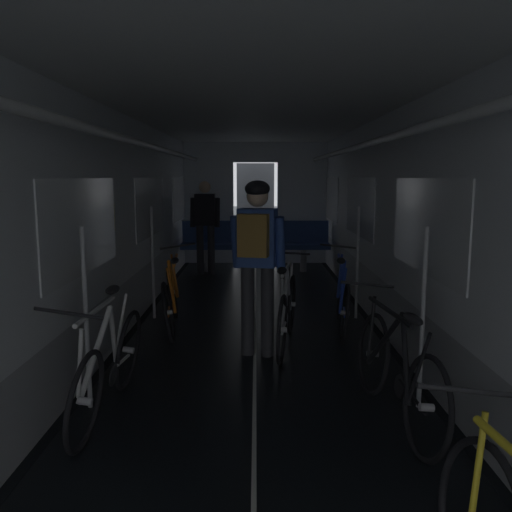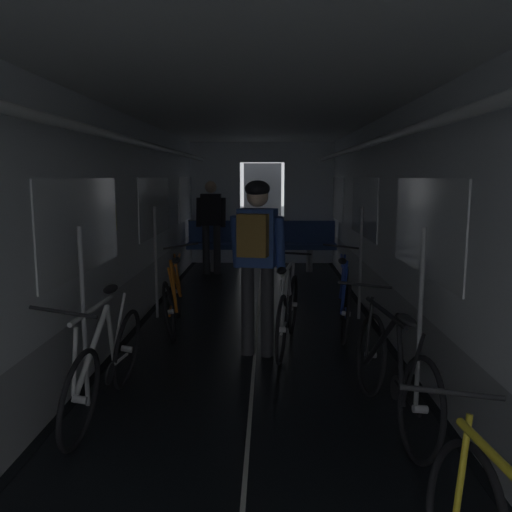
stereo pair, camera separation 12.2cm
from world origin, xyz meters
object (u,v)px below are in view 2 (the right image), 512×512
Objects in this scene: bench_seat_far_left at (213,241)px; bicycle_blue at (345,298)px; bicycle_white at (105,364)px; bicycle_black at (392,372)px; bench_seat_far_right at (309,241)px; person_standing_near_bench at (211,221)px; bicycle_orange at (173,297)px; bicycle_silver_in_aisle at (288,311)px; person_cyclist_aisle at (257,249)px.

bicycle_blue is (1.91, -3.91, -0.19)m from bench_seat_far_left.
bench_seat_far_left is 6.11m from bicycle_white.
bicycle_black is at bearing -3.12° from bicycle_white.
bench_seat_far_right is 0.58× the size of person_standing_near_bench.
bicycle_orange reaches higher than bicycle_blue.
bicycle_orange is 1.01× the size of person_standing_near_bench.
bicycle_orange is 1.00× the size of bicycle_white.
person_standing_near_bench reaches higher than bicycle_blue.
bicycle_white is 2.12m from bicycle_silver_in_aisle.
bicycle_black is (1.99, -2.34, 0.00)m from bicycle_orange.
bicycle_orange is 1.99m from bicycle_blue.
bench_seat_far_right is 0.59× the size of bicycle_silver_in_aisle.
bicycle_orange is 3.55m from person_standing_near_bench.
bicycle_orange reaches higher than bench_seat_far_left.
bicycle_white is at bearing -91.65° from bench_seat_far_left.
person_standing_near_bench reaches higher than bicycle_black.
bicycle_black is 1.87m from person_cyclist_aisle.
bicycle_white reaches higher than bicycle_blue.
person_standing_near_bench is (0.00, -0.38, 0.41)m from bench_seat_far_left.
bench_seat_far_left is 6.51m from bicycle_black.
person_cyclist_aisle reaches higher than bicycle_white.
bench_seat_far_right is at bearing 64.21° from bicycle_orange.
bicycle_orange is 1.00× the size of bicycle_blue.
bicycle_blue is 1.01× the size of bicycle_silver_in_aisle.
person_standing_near_bench is (-1.92, 5.84, 0.59)m from bicycle_black.
person_cyclist_aisle is at bearing -78.20° from person_standing_near_bench.
person_standing_near_bench is at bearing 106.57° from bicycle_silver_in_aisle.
bicycle_white is at bearing -133.57° from bicycle_blue.
bench_seat_far_right is at bearing 11.83° from person_standing_near_bench.
bench_seat_far_left is at bearing 116.10° from bicycle_blue.
bench_seat_far_left is at bearing 180.00° from bench_seat_far_right.
bicycle_blue is at bearing -63.90° from bench_seat_far_left.
bicycle_white is 1.00× the size of person_standing_near_bench.
bicycle_blue is (1.99, -0.03, 0.00)m from bicycle_orange.
person_cyclist_aisle reaches higher than bicycle_blue.
bicycle_blue is 2.31m from bicycle_black.
person_standing_near_bench is at bearing 118.43° from bicycle_blue.
person_standing_near_bench is at bearing 88.77° from bicycle_orange.
bench_seat_far_right is 0.58× the size of bicycle_orange.
person_cyclist_aisle reaches higher than bicycle_silver_in_aisle.
bicycle_white is 5.76m from person_standing_near_bench.
bicycle_blue reaches higher than bicycle_silver_in_aisle.
bicycle_silver_in_aisle is at bearing -74.71° from bench_seat_far_left.
bench_seat_far_left is 0.58× the size of bicycle_black.
bench_seat_far_right is at bearing 79.62° from person_cyclist_aisle.
bicycle_silver_in_aisle is (1.31, -0.65, 0.00)m from bicycle_orange.
person_standing_near_bench is (-1.80, -0.38, 0.41)m from bench_seat_far_right.
bicycle_white is at bearing -92.66° from bicycle_orange.
bicycle_orange is 1.01× the size of bicycle_silver_in_aisle.
bicycle_black is 1.00× the size of bicycle_white.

